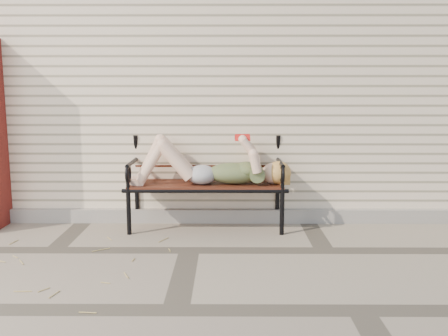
{
  "coord_description": "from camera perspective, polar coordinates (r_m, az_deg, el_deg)",
  "views": [
    {
      "loc": [
        0.34,
        -4.41,
        1.48
      ],
      "look_at": [
        0.32,
        0.53,
        0.68
      ],
      "focal_mm": 40.0,
      "sensor_mm": 36.0,
      "label": 1
    }
  ],
  "objects": [
    {
      "name": "foundation_strip",
      "position": [
        5.58,
        -3.25,
        -5.47
      ],
      "size": [
        8.0,
        0.1,
        0.15
      ],
      "primitive_type": "cube",
      "color": "gray",
      "rests_on": "ground"
    },
    {
      "name": "straw_scatter",
      "position": [
        4.65,
        -24.11,
        -10.16
      ],
      "size": [
        2.97,
        1.63,
        0.01
      ],
      "color": "tan",
      "rests_on": "ground"
    },
    {
      "name": "reading_woman",
      "position": [
        5.2,
        -1.93,
        0.28
      ],
      "size": [
        1.67,
        0.38,
        0.53
      ],
      "color": "#0A3A47",
      "rests_on": "ground"
    },
    {
      "name": "house_wall",
      "position": [
        7.42,
        -2.38,
        9.29
      ],
      "size": [
        8.0,
        4.0,
        3.0
      ],
      "primitive_type": "cube",
      "color": "beige",
      "rests_on": "ground"
    },
    {
      "name": "ground",
      "position": [
        4.67,
        -3.98,
        -9.37
      ],
      "size": [
        80.0,
        80.0,
        0.0
      ],
      "primitive_type": "plane",
      "color": "gray",
      "rests_on": "ground"
    },
    {
      "name": "garden_bench",
      "position": [
        5.34,
        -2.02,
        0.1
      ],
      "size": [
        1.77,
        0.7,
        1.14
      ],
      "color": "black",
      "rests_on": "ground"
    }
  ]
}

